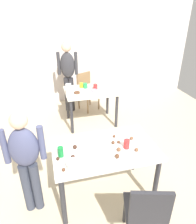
{
  "coord_description": "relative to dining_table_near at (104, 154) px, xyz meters",
  "views": [
    {
      "loc": [
        -0.68,
        -2.05,
        2.3
      ],
      "look_at": [
        0.02,
        0.57,
        0.9
      ],
      "focal_mm": 33.7,
      "sensor_mm": 36.0,
      "label": 1
    }
  ],
  "objects": [
    {
      "name": "person_girl_near",
      "position": [
        -0.91,
        -0.0,
        0.15
      ],
      "size": [
        0.45,
        0.22,
        1.36
      ],
      "color": "#383D4C",
      "rests_on": "ground_plane"
    },
    {
      "name": "cup_far_2",
      "position": [
        0.12,
        2.09,
        0.15
      ],
      "size": [
        0.07,
        0.07,
        0.1
      ],
      "primitive_type": "cylinder",
      "color": "yellow",
      "rests_on": "dining_table_far"
    },
    {
      "name": "cake_ball_1",
      "position": [
        -0.52,
        -0.27,
        0.12
      ],
      "size": [
        0.04,
        0.04,
        0.04
      ],
      "primitive_type": "sphere",
      "color": "brown",
      "rests_on": "dining_table_near"
    },
    {
      "name": "cake_ball_5",
      "position": [
        0.18,
        0.18,
        0.12
      ],
      "size": [
        0.04,
        0.04,
        0.04
      ],
      "primitive_type": "sphere",
      "color": "brown",
      "rests_on": "dining_table_near"
    },
    {
      "name": "cake_ball_2",
      "position": [
        -0.57,
        -0.08,
        0.12
      ],
      "size": [
        0.04,
        0.04,
        0.04
      ],
      "primitive_type": "sphere",
      "color": "#3D2319",
      "rests_on": "dining_table_near"
    },
    {
      "name": "ground_plane",
      "position": [
        0.07,
        0.08,
        -0.65
      ],
      "size": [
        6.4,
        6.4,
        0.0
      ],
      "primitive_type": "plane",
      "color": "beige"
    },
    {
      "name": "chair_far_table",
      "position": [
        0.33,
        2.62,
        -0.16
      ],
      "size": [
        0.54,
        0.54,
        0.87
      ],
      "color": "olive",
      "rests_on": "ground_plane"
    },
    {
      "name": "fork_near",
      "position": [
        0.48,
        0.19,
        0.1
      ],
      "size": [
        0.17,
        0.02,
        0.01
      ],
      "primitive_type": "cube",
      "color": "silver",
      "rests_on": "dining_table_near"
    },
    {
      "name": "donut_far_2",
      "position": [
        0.71,
        1.64,
        0.12
      ],
      "size": [
        0.12,
        0.12,
        0.04
      ],
      "primitive_type": "torus",
      "color": "white",
      "rests_on": "dining_table_far"
    },
    {
      "name": "dining_table_near",
      "position": [
        0.0,
        0.0,
        0.0
      ],
      "size": [
        1.25,
        0.77,
        0.75
      ],
      "color": "white",
      "rests_on": "ground_plane"
    },
    {
      "name": "person_adult_far",
      "position": [
        -0.08,
        2.6,
        0.32
      ],
      "size": [
        0.45,
        0.27,
        1.6
      ],
      "color": "#28282D",
      "rests_on": "ground_plane"
    },
    {
      "name": "cake_ball_9",
      "position": [
        0.12,
        0.05,
        0.12
      ],
      "size": [
        0.04,
        0.04,
        0.04
      ],
      "primitive_type": "sphere",
      "color": "brown",
      "rests_on": "dining_table_near"
    },
    {
      "name": "pitcher_far",
      "position": [
        -0.19,
        1.75,
        0.21
      ],
      "size": [
        0.11,
        0.11,
        0.22
      ],
      "primitive_type": "cylinder",
      "color": "white",
      "rests_on": "dining_table_far"
    },
    {
      "name": "cake_ball_8",
      "position": [
        0.34,
        -0.16,
        0.12
      ],
      "size": [
        0.05,
        0.05,
        0.05
      ],
      "primitive_type": "sphere",
      "color": "brown",
      "rests_on": "dining_table_near"
    },
    {
      "name": "cake_ball_10",
      "position": [
        -0.4,
        -0.1,
        0.12
      ],
      "size": [
        0.05,
        0.05,
        0.05
      ],
      "primitive_type": "sphere",
      "color": "#3D2319",
      "rests_on": "dining_table_near"
    },
    {
      "name": "dining_table_far",
      "position": [
        0.27,
        1.9,
        -0.02
      ],
      "size": [
        1.03,
        0.74,
        0.75
      ],
      "color": "silver",
      "rests_on": "ground_plane"
    },
    {
      "name": "wall_back",
      "position": [
        0.07,
        3.28,
        0.65
      ],
      "size": [
        6.4,
        0.1,
        2.6
      ],
      "primitive_type": "cube",
      "color": "silver",
      "rests_on": "ground_plane"
    },
    {
      "name": "chair_near_table",
      "position": [
        0.2,
        -0.76,
        -0.16
      ],
      "size": [
        0.5,
        0.5,
        0.87
      ],
      "color": "#2D2D33",
      "rests_on": "ground_plane"
    },
    {
      "name": "soda_can",
      "position": [
        -0.53,
        -0.02,
        0.16
      ],
      "size": [
        0.07,
        0.07,
        0.12
      ],
      "primitive_type": "cylinder",
      "color": "#198438",
      "rests_on": "dining_table_near"
    },
    {
      "name": "cup_near_0",
      "position": [
        0.25,
        -0.07,
        0.16
      ],
      "size": [
        0.07,
        0.07,
        0.11
      ],
      "primitive_type": "cylinder",
      "color": "red",
      "rests_on": "dining_table_near"
    },
    {
      "name": "donut_far_1",
      "position": [
        0.32,
        1.82,
        0.12
      ],
      "size": [
        0.13,
        0.13,
        0.04
      ],
      "primitive_type": "torus",
      "color": "pink",
      "rests_on": "dining_table_far"
    },
    {
      "name": "cake_ball_3",
      "position": [
        0.08,
        -0.22,
        0.12
      ],
      "size": [
        0.05,
        0.05,
        0.05
      ],
      "primitive_type": "sphere",
      "color": "brown",
      "rests_on": "dining_table_near"
    },
    {
      "name": "cup_far_1",
      "position": [
        0.19,
        2.04,
        0.15
      ],
      "size": [
        0.09,
        0.09,
        0.1
      ],
      "primitive_type": "cylinder",
      "color": "green",
      "rests_on": "dining_table_far"
    },
    {
      "name": "mixing_bowl",
      "position": [
        -0.41,
        -0.24,
        0.14
      ],
      "size": [
        0.16,
        0.16,
        0.07
      ],
      "primitive_type": "cylinder",
      "color": "white",
      "rests_on": "dining_table_near"
    },
    {
      "name": "cake_ball_7",
      "position": [
        0.38,
        0.08,
        0.12
      ],
      "size": [
        0.04,
        0.04,
        0.04
      ],
      "primitive_type": "sphere",
      "color": "brown",
      "rests_on": "dining_table_near"
    },
    {
      "name": "cake_ball_0",
      "position": [
        0.19,
        0.05,
        0.12
      ],
      "size": [
        0.04,
        0.04,
        0.04
      ],
      "primitive_type": "sphere",
      "color": "brown",
      "rests_on": "dining_table_near"
    },
    {
      "name": "cup_far_0",
      "position": [
        0.37,
        1.92,
        0.15
      ],
      "size": [
        0.09,
        0.09,
        0.11
      ],
      "primitive_type": "cylinder",
      "color": "red",
      "rests_on": "dining_table_far"
    },
    {
      "name": "donut_far_0",
      "position": [
        -0.03,
        1.79,
        0.12
      ],
      "size": [
        0.12,
        0.12,
        0.04
      ],
      "primitive_type": "torus",
      "color": "brown",
      "rests_on": "dining_table_far"
    },
    {
      "name": "cake_ball_6",
      "position": [
        0.14,
        -0.1,
        0.12
      ],
      "size": [
        0.05,
        0.05,
        0.05
      ],
      "primitive_type": "sphere",
      "color": "brown",
      "rests_on": "dining_table_near"
    },
    {
      "name": "cake_ball_4",
      "position": [
        -0.35,
        0.08,
        0.12
      ],
      "size": [
        0.05,
        0.05,
        0.05
      ],
      "primitive_type": "sphere",
      "color": "#3D2319",
      "rests_on": "dining_table_near"
    }
  ]
}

